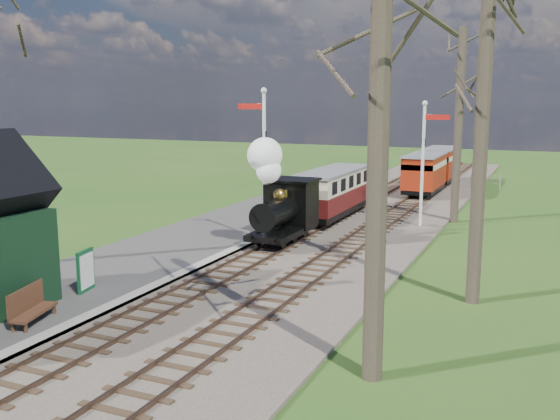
{
  "coord_description": "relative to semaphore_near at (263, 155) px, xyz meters",
  "views": [
    {
      "loc": [
        9.69,
        -5.99,
        5.76
      ],
      "look_at": [
        0.22,
        15.45,
        1.6
      ],
      "focal_mm": 40.0,
      "sensor_mm": 36.0,
      "label": 1
    }
  ],
  "objects": [
    {
      "name": "semaphore_near",
      "position": [
        0.0,
        0.0,
        0.0
      ],
      "size": [
        1.22,
        0.24,
        6.22
      ],
      "color": "silver",
      "rests_on": "ground"
    },
    {
      "name": "track_near",
      "position": [
        0.77,
        6.0,
        -3.52
      ],
      "size": [
        1.6,
        60.0,
        0.15
      ],
      "color": "brown",
      "rests_on": "ground"
    },
    {
      "name": "distant_hills",
      "position": [
        2.17,
        48.38,
        -19.83
      ],
      "size": [
        114.4,
        48.0,
        22.02
      ],
      "color": "#385B23",
      "rests_on": "ground"
    },
    {
      "name": "bench",
      "position": [
        -1.44,
        -10.76,
        -3.0
      ],
      "size": [
        0.85,
        1.65,
        0.91
      ],
      "color": "#4E2D1C",
      "rests_on": "platform"
    },
    {
      "name": "platform",
      "position": [
        -2.73,
        -2.0,
        -3.52
      ],
      "size": [
        5.0,
        44.0,
        0.2
      ],
      "primitive_type": "cube",
      "color": "#474442",
      "rests_on": "ground"
    },
    {
      "name": "semaphore_far",
      "position": [
        5.14,
        6.0,
        -0.27
      ],
      "size": [
        1.22,
        0.24,
        5.72
      ],
      "color": "silver",
      "rests_on": "ground"
    },
    {
      "name": "track_far",
      "position": [
        3.37,
        6.0,
        -3.52
      ],
      "size": [
        1.6,
        60.0,
        0.15
      ],
      "color": "brown",
      "rests_on": "ground"
    },
    {
      "name": "red_carriage_b",
      "position": [
        3.37,
        21.0,
        -2.21
      ],
      "size": [
        1.93,
        4.78,
        2.03
      ],
      "color": "black",
      "rests_on": "ground"
    },
    {
      "name": "coach",
      "position": [
        0.77,
        6.18,
        -2.19
      ],
      "size": [
        1.96,
        6.72,
        2.06
      ],
      "color": "black",
      "rests_on": "ground"
    },
    {
      "name": "fence_line",
      "position": [
        1.07,
        20.0,
        -3.07
      ],
      "size": [
        12.6,
        0.08,
        1.0
      ],
      "color": "slate",
      "rests_on": "ground"
    },
    {
      "name": "locomotive",
      "position": [
        0.76,
        0.12,
        -1.67
      ],
      "size": [
        1.68,
        3.92,
        4.2
      ],
      "color": "black",
      "rests_on": "ground"
    },
    {
      "name": "sign_board",
      "position": [
        -1.9,
        -8.13,
        -2.8
      ],
      "size": [
        0.26,
        0.84,
        1.23
      ],
      "color": "#0F4A27",
      "rests_on": "platform"
    },
    {
      "name": "coping_strip",
      "position": [
        -0.43,
        -2.0,
        -3.52
      ],
      "size": [
        0.4,
        44.0,
        0.21
      ],
      "primitive_type": "cube",
      "color": "#B2AD9E",
      "rests_on": "ground"
    },
    {
      "name": "bare_trees",
      "position": [
        2.1,
        -5.9,
        1.59
      ],
      "size": [
        15.51,
        22.39,
        12.0
      ],
      "color": "#382D23",
      "rests_on": "ground"
    },
    {
      "name": "ballast_bed",
      "position": [
        2.07,
        6.0,
        -3.57
      ],
      "size": [
        8.0,
        60.0,
        0.1
      ],
      "primitive_type": "cube",
      "color": "brown",
      "rests_on": "ground"
    },
    {
      "name": "red_carriage_a",
      "position": [
        3.37,
        15.5,
        -2.21
      ],
      "size": [
        1.93,
        4.78,
        2.03
      ],
      "color": "black",
      "rests_on": "ground"
    }
  ]
}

